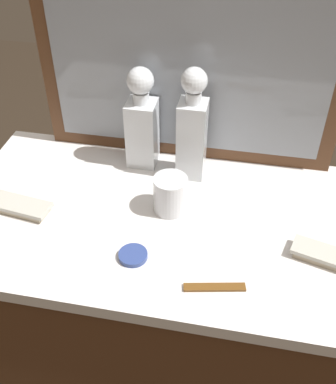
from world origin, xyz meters
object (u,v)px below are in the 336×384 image
crystal_decanter_far_right (142,127)px  tortoiseshell_comb (214,287)px  silver_brush_far_right (19,206)px  crystal_tumbler_right (172,196)px  silver_brush_right (329,257)px  porcelain_dish (133,255)px  crystal_decanter_far_left (192,134)px

crystal_decanter_far_right → tortoiseshell_comb: (0.25, -0.41, -0.11)m
silver_brush_far_right → crystal_tumbler_right: bearing=11.7°
crystal_decanter_far_right → silver_brush_far_right: crystal_decanter_far_right is taller
crystal_decanter_far_right → silver_brush_right: crystal_decanter_far_right is taller
silver_brush_right → tortoiseshell_comb: silver_brush_right is taller
silver_brush_right → porcelain_dish: (-0.43, -0.07, -0.01)m
tortoiseshell_comb → porcelain_dish: bearing=164.9°
silver_brush_right → silver_brush_far_right: size_ratio=1.00×
tortoiseshell_comb → silver_brush_far_right: bearing=163.6°
crystal_decanter_far_left → porcelain_dish: 0.36m
porcelain_dish → tortoiseshell_comb: bearing=-15.1°
crystal_decanter_far_left → silver_brush_right: crystal_decanter_far_left is taller
crystal_decanter_far_left → porcelain_dish: crystal_decanter_far_left is taller
crystal_decanter_far_left → silver_brush_right: size_ratio=1.80×
crystal_decanter_far_right → crystal_decanter_far_left: 0.14m
porcelain_dish → tortoiseshell_comb: (0.19, -0.05, -0.00)m
silver_brush_far_right → porcelain_dish: silver_brush_far_right is taller
crystal_decanter_far_right → crystal_decanter_far_left: bearing=-11.2°
crystal_tumbler_right → silver_brush_far_right: (-0.37, -0.08, -0.03)m
crystal_tumbler_right → tortoiseshell_comb: (0.13, -0.23, -0.04)m
crystal_decanter_far_left → crystal_tumbler_right: crystal_decanter_far_left is taller
silver_brush_right → silver_brush_far_right: same height
crystal_decanter_far_left → crystal_tumbler_right: 0.18m
tortoiseshell_comb → crystal_decanter_far_right: bearing=121.5°
crystal_tumbler_right → silver_brush_right: size_ratio=0.56×
porcelain_dish → tortoiseshell_comb: 0.20m
crystal_tumbler_right → porcelain_dish: bearing=-107.6°
crystal_tumbler_right → porcelain_dish: (-0.06, -0.18, -0.04)m
silver_brush_far_right → porcelain_dish: 0.33m
silver_brush_right → crystal_tumbler_right: bearing=164.7°
crystal_decanter_far_right → silver_brush_right: bearing=-30.2°
crystal_decanter_far_right → silver_brush_far_right: (-0.26, -0.26, -0.10)m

